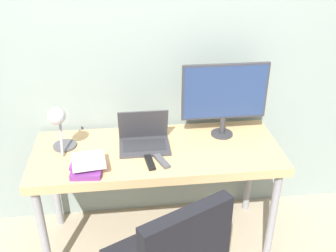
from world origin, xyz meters
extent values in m
cube|color=gray|center=(0.00, 0.69, 1.30)|extent=(8.00, 0.05, 2.60)
cube|color=tan|center=(0.00, 0.31, 0.74)|extent=(1.57, 0.62, 0.06)
cylinder|color=gray|center=(-0.73, 0.06, 0.35)|extent=(0.05, 0.05, 0.71)
cylinder|color=gray|center=(0.73, 0.06, 0.35)|extent=(0.05, 0.05, 0.71)
cylinder|color=gray|center=(-0.73, 0.56, 0.35)|extent=(0.05, 0.05, 0.71)
cylinder|color=gray|center=(0.73, 0.56, 0.35)|extent=(0.05, 0.05, 0.71)
cube|color=#38383D|center=(-0.08, 0.34, 0.77)|extent=(0.32, 0.23, 0.02)
cube|color=#2D2D33|center=(-0.08, 0.34, 0.78)|extent=(0.27, 0.14, 0.00)
cube|color=#38383D|center=(-0.08, 0.42, 0.89)|extent=(0.32, 0.08, 0.22)
cube|color=black|center=(-0.08, 0.41, 0.89)|extent=(0.29, 0.07, 0.19)
cylinder|color=#333338|center=(0.45, 0.44, 0.77)|extent=(0.15, 0.15, 0.01)
cylinder|color=#333338|center=(0.45, 0.44, 0.84)|extent=(0.04, 0.04, 0.13)
cube|color=#333338|center=(0.45, 0.45, 1.08)|extent=(0.56, 0.02, 0.37)
cube|color=navy|center=(0.45, 0.44, 1.08)|extent=(0.53, 0.00, 0.35)
cylinder|color=#4C4C51|center=(-0.58, 0.41, 0.77)|extent=(0.15, 0.15, 0.02)
cylinder|color=#99999E|center=(-0.58, 0.35, 0.92)|extent=(0.02, 0.14, 0.28)
sphere|color=#B2B2B7|center=(-0.58, 0.28, 1.05)|extent=(0.11, 0.11, 0.11)
cube|color=#753384|center=(-0.42, 0.11, 0.78)|extent=(0.19, 0.20, 0.03)
cube|color=#753384|center=(-0.43, 0.13, 0.81)|extent=(0.19, 0.15, 0.02)
cube|color=silver|center=(-0.41, 0.12, 0.83)|extent=(0.21, 0.20, 0.02)
cube|color=black|center=(-0.06, 0.15, 0.78)|extent=(0.06, 0.15, 0.02)
cube|color=#4C4C51|center=(0.02, 0.16, 0.78)|extent=(0.09, 0.16, 0.02)
ellipsoid|color=black|center=(-0.43, 0.15, 0.79)|extent=(0.15, 0.09, 0.04)
camera|label=1|loc=(-0.17, -1.80, 2.09)|focal=42.00mm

